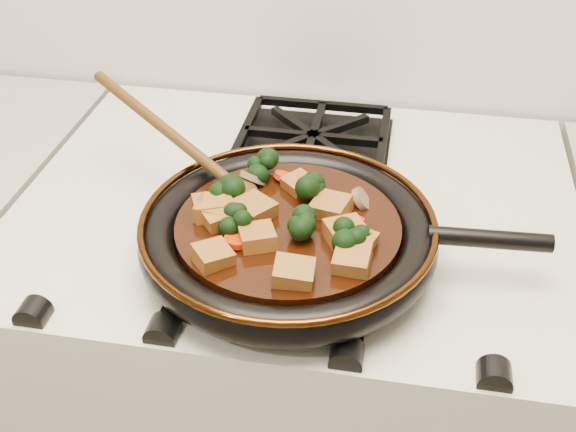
# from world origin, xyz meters

# --- Properties ---
(stove) EXTENTS (0.76, 0.60, 0.90)m
(stove) POSITION_xyz_m (0.00, 1.69, 0.45)
(stove) COLOR beige
(stove) RESTS_ON ground
(burner_grate_front) EXTENTS (0.23, 0.23, 0.03)m
(burner_grate_front) POSITION_xyz_m (0.00, 1.55, 0.91)
(burner_grate_front) COLOR black
(burner_grate_front) RESTS_ON stove
(burner_grate_back) EXTENTS (0.23, 0.23, 0.03)m
(burner_grate_back) POSITION_xyz_m (0.00, 1.83, 0.91)
(burner_grate_back) COLOR black
(burner_grate_back) RESTS_ON stove
(skillet) EXTENTS (0.48, 0.35, 0.05)m
(skillet) POSITION_xyz_m (0.01, 1.56, 0.94)
(skillet) COLOR black
(skillet) RESTS_ON burner_grate_front
(braising_sauce) EXTENTS (0.27, 0.27, 0.02)m
(braising_sauce) POSITION_xyz_m (0.01, 1.56, 0.95)
(braising_sauce) COLOR black
(braising_sauce) RESTS_ON skillet
(tofu_cube_0) EXTENTS (0.05, 0.05, 0.03)m
(tofu_cube_0) POSITION_xyz_m (0.06, 1.59, 0.97)
(tofu_cube_0) COLOR #915921
(tofu_cube_0) RESTS_ON braising_sauce
(tofu_cube_1) EXTENTS (0.06, 0.06, 0.03)m
(tofu_cube_1) POSITION_xyz_m (0.08, 1.54, 0.97)
(tofu_cube_1) COLOR #915921
(tofu_cube_1) RESTS_ON braising_sauce
(tofu_cube_2) EXTENTS (0.05, 0.05, 0.03)m
(tofu_cube_2) POSITION_xyz_m (0.10, 1.53, 0.97)
(tofu_cube_2) COLOR #915921
(tofu_cube_2) RESTS_ON braising_sauce
(tofu_cube_3) EXTENTS (0.05, 0.05, 0.02)m
(tofu_cube_3) POSITION_xyz_m (-0.02, 1.51, 0.97)
(tofu_cube_3) COLOR #915921
(tofu_cube_3) RESTS_ON braising_sauce
(tofu_cube_4) EXTENTS (0.05, 0.05, 0.03)m
(tofu_cube_4) POSITION_xyz_m (-0.08, 1.56, 0.97)
(tofu_cube_4) COLOR #915921
(tofu_cube_4) RESTS_ON braising_sauce
(tofu_cube_5) EXTENTS (0.05, 0.05, 0.03)m
(tofu_cube_5) POSITION_xyz_m (-0.06, 1.47, 0.97)
(tofu_cube_5) COLOR #915921
(tofu_cube_5) RESTS_ON braising_sauce
(tofu_cube_6) EXTENTS (0.05, 0.05, 0.03)m
(tofu_cube_6) POSITION_xyz_m (-0.08, 1.56, 0.97)
(tofu_cube_6) COLOR #915921
(tofu_cube_6) RESTS_ON braising_sauce
(tofu_cube_7) EXTENTS (0.05, 0.04, 0.03)m
(tofu_cube_7) POSITION_xyz_m (0.04, 1.46, 0.97)
(tofu_cube_7) COLOR #915921
(tofu_cube_7) RESTS_ON braising_sauce
(tofu_cube_8) EXTENTS (0.05, 0.05, 0.02)m
(tofu_cube_8) POSITION_xyz_m (0.01, 1.63, 0.97)
(tofu_cube_8) COLOR #915921
(tofu_cube_8) RESTS_ON braising_sauce
(tofu_cube_9) EXTENTS (0.06, 0.06, 0.03)m
(tofu_cube_9) POSITION_xyz_m (-0.03, 1.56, 0.97)
(tofu_cube_9) COLOR #915921
(tofu_cube_9) RESTS_ON braising_sauce
(tofu_cube_10) EXTENTS (0.06, 0.06, 0.03)m
(tofu_cube_10) POSITION_xyz_m (-0.07, 1.55, 0.97)
(tofu_cube_10) COLOR #915921
(tofu_cube_10) RESTS_ON braising_sauce
(tofu_cube_11) EXTENTS (0.04, 0.05, 0.03)m
(tofu_cube_11) POSITION_xyz_m (0.09, 1.49, 0.97)
(tofu_cube_11) COLOR #915921
(tofu_cube_11) RESTS_ON braising_sauce
(broccoli_floret_0) EXTENTS (0.08, 0.08, 0.07)m
(broccoli_floret_0) POSITION_xyz_m (-0.04, 1.65, 0.97)
(broccoli_floret_0) COLOR black
(broccoli_floret_0) RESTS_ON braising_sauce
(broccoli_floret_1) EXTENTS (0.09, 0.08, 0.06)m
(broccoli_floret_1) POSITION_xyz_m (0.04, 1.61, 0.97)
(broccoli_floret_1) COLOR black
(broccoli_floret_1) RESTS_ON braising_sauce
(broccoli_floret_2) EXTENTS (0.08, 0.08, 0.06)m
(broccoli_floret_2) POSITION_xyz_m (0.09, 1.52, 0.97)
(broccoli_floret_2) COLOR black
(broccoli_floret_2) RESTS_ON braising_sauce
(broccoli_floret_3) EXTENTS (0.08, 0.08, 0.07)m
(broccoli_floret_3) POSITION_xyz_m (-0.05, 1.53, 0.97)
(broccoli_floret_3) COLOR black
(broccoli_floret_3) RESTS_ON braising_sauce
(broccoli_floret_4) EXTENTS (0.08, 0.09, 0.07)m
(broccoli_floret_4) POSITION_xyz_m (-0.07, 1.59, 0.97)
(broccoli_floret_4) COLOR black
(broccoli_floret_4) RESTS_ON braising_sauce
(broccoli_floret_5) EXTENTS (0.08, 0.08, 0.06)m
(broccoli_floret_5) POSITION_xyz_m (0.03, 1.53, 0.97)
(broccoli_floret_5) COLOR black
(broccoli_floret_5) RESTS_ON braising_sauce
(carrot_coin_0) EXTENTS (0.03, 0.03, 0.02)m
(carrot_coin_0) POSITION_xyz_m (-0.01, 1.65, 0.96)
(carrot_coin_0) COLOR red
(carrot_coin_0) RESTS_ON braising_sauce
(carrot_coin_1) EXTENTS (0.03, 0.03, 0.02)m
(carrot_coin_1) POSITION_xyz_m (-0.06, 1.56, 0.96)
(carrot_coin_1) COLOR red
(carrot_coin_1) RESTS_ON braising_sauce
(carrot_coin_2) EXTENTS (0.03, 0.03, 0.02)m
(carrot_coin_2) POSITION_xyz_m (0.09, 1.57, 0.96)
(carrot_coin_2) COLOR red
(carrot_coin_2) RESTS_ON braising_sauce
(carrot_coin_3) EXTENTS (0.03, 0.03, 0.01)m
(carrot_coin_3) POSITION_xyz_m (-0.04, 1.51, 0.96)
(carrot_coin_3) COLOR red
(carrot_coin_3) RESTS_ON braising_sauce
(mushroom_slice_0) EXTENTS (0.03, 0.03, 0.03)m
(mushroom_slice_0) POSITION_xyz_m (0.09, 1.61, 0.97)
(mushroom_slice_0) COLOR brown
(mushroom_slice_0) RESTS_ON braising_sauce
(mushroom_slice_1) EXTENTS (0.04, 0.04, 0.03)m
(mushroom_slice_1) POSITION_xyz_m (-0.09, 1.56, 0.97)
(mushroom_slice_1) COLOR brown
(mushroom_slice_1) RESTS_ON braising_sauce
(mushroom_slice_2) EXTENTS (0.05, 0.05, 0.03)m
(mushroom_slice_2) POSITION_xyz_m (-0.05, 1.64, 0.97)
(mushroom_slice_2) COLOR brown
(mushroom_slice_2) RESTS_ON braising_sauce
(wooden_spoon) EXTENTS (0.16, 0.11, 0.28)m
(wooden_spoon) POSITION_xyz_m (-0.13, 1.65, 0.98)
(wooden_spoon) COLOR #472C0F
(wooden_spoon) RESTS_ON braising_sauce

